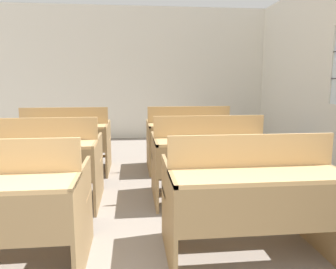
# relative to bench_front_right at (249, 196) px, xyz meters

# --- Properties ---
(wall_back) EXTENTS (6.83, 0.06, 2.97)m
(wall_back) POSITION_rel_bench_front_right_xyz_m (-1.14, 5.39, 0.99)
(wall_back) COLOR white
(wall_back) RESTS_ON ground_plane
(bench_front_right) EXTENTS (1.24, 0.85, 0.96)m
(bench_front_right) POSITION_rel_bench_front_right_xyz_m (0.00, 0.00, 0.00)
(bench_front_right) COLOR olive
(bench_front_right) RESTS_ON ground_plane
(bench_second_left) EXTENTS (1.24, 0.85, 0.96)m
(bench_second_left) POSITION_rel_bench_front_right_xyz_m (-1.85, 1.25, 0.00)
(bench_second_left) COLOR #987A50
(bench_second_left) RESTS_ON ground_plane
(bench_second_right) EXTENTS (1.24, 0.85, 0.96)m
(bench_second_right) POSITION_rel_bench_front_right_xyz_m (-0.02, 1.26, 0.00)
(bench_second_right) COLOR #94754B
(bench_second_right) RESTS_ON ground_plane
(bench_third_left) EXTENTS (1.24, 0.85, 0.96)m
(bench_third_left) POSITION_rel_bench_front_right_xyz_m (-1.83, 2.55, 0.00)
(bench_third_left) COLOR #93744A
(bench_third_left) RESTS_ON ground_plane
(bench_third_right) EXTENTS (1.24, 0.85, 0.96)m
(bench_third_right) POSITION_rel_bench_front_right_xyz_m (-0.02, 2.54, 0.00)
(bench_third_right) COLOR olive
(bench_third_right) RESTS_ON ground_plane
(wastepaper_bin) EXTENTS (0.26, 0.26, 0.35)m
(wastepaper_bin) POSITION_rel_bench_front_right_xyz_m (1.94, 3.17, -0.32)
(wastepaper_bin) COLOR #33477A
(wastepaper_bin) RESTS_ON ground_plane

